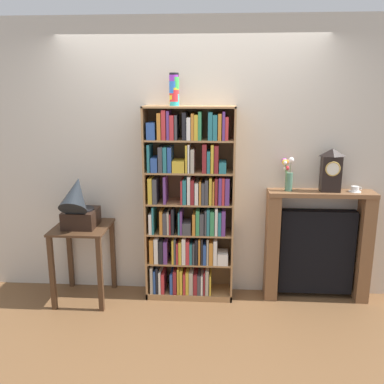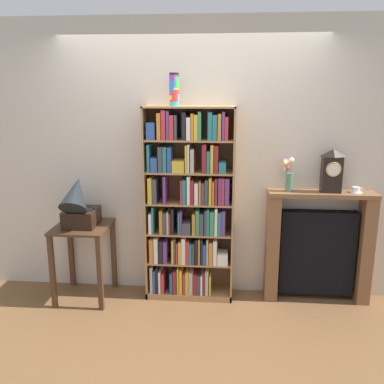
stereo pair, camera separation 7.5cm
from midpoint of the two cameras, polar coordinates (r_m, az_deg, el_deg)
ground_plane at (r=4.24m, az=0.01°, el=-14.75°), size 7.66×6.40×0.02m
wall_back at (r=4.11m, az=1.91°, el=4.22°), size 4.66×0.08×2.67m
bookshelf at (r=4.03m, az=0.12°, el=-2.38°), size 0.84×0.29×1.87m
cup_stack at (r=3.89m, az=-1.86°, el=13.68°), size 0.09×0.09×0.29m
side_table_left at (r=4.24m, az=-13.96°, el=-6.82°), size 0.51×0.54×0.74m
gramophone at (r=4.05m, az=-14.57°, el=-1.55°), size 0.30×0.47×0.55m
fireplace_mantel at (r=4.29m, az=17.08°, el=-7.11°), size 0.99×0.24×1.09m
mantel_clock at (r=4.08m, az=18.85°, el=2.74°), size 0.18×0.12×0.40m
flower_vase at (r=4.02m, az=13.35°, el=2.46°), size 0.11×0.16×0.32m
teacup_with_saucer at (r=4.18m, az=21.74°, el=0.23°), size 0.12×0.11×0.05m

